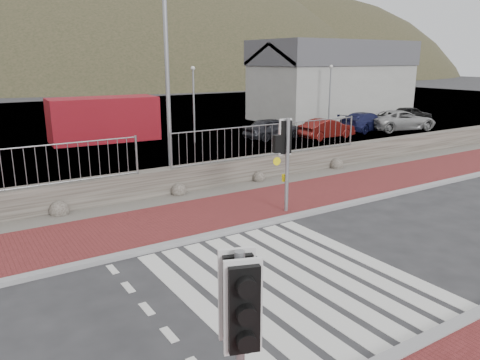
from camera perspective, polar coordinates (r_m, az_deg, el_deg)
ground at (r=10.14m, az=6.11°, el=-11.96°), size 220.00×220.00×0.00m
sidewalk_far at (r=13.63m, az=-5.84°, el=-4.66°), size 40.00×3.00×0.08m
kerb_near at (r=8.32m, az=19.90°, el=-18.84°), size 40.00×0.25×0.12m
kerb_far at (r=12.38m, az=-2.65°, el=-6.56°), size 40.00×0.25×0.12m
zebra_crossing at (r=10.13m, az=6.11°, el=-11.93°), size 4.62×5.60×0.01m
gravel_strip at (r=15.35m, az=-9.25°, el=-2.58°), size 40.00×1.50×0.06m
stone_wall at (r=15.95m, az=-10.47°, el=-0.42°), size 40.00×0.60×0.90m
railing at (r=15.52m, az=-10.49°, el=4.35°), size 18.07×0.07×1.22m
quay at (r=35.66m, az=-23.36°, el=6.14°), size 120.00×40.00×0.50m
harbor_building at (r=37.29m, az=11.20°, el=11.90°), size 12.20×6.20×5.80m
hills_backdrop at (r=99.62m, az=-24.27°, el=-2.79°), size 254.00×90.00×100.00m
traffic_signal_near at (r=4.95m, az=-0.03°, el=-16.73°), size 0.44×0.35×2.70m
traffic_signal_far at (r=13.65m, az=5.69°, el=4.26°), size 0.69×0.28×2.86m
streetlight at (r=16.66m, az=-8.62°, el=15.40°), size 1.72×0.85×8.52m
shipping_container at (r=27.49m, az=-16.28°, el=7.13°), size 5.96×2.77×2.43m
car_a at (r=27.10m, az=4.05°, el=6.29°), size 3.62×1.49×1.23m
car_b at (r=27.72m, az=10.56°, el=6.18°), size 3.48×1.24×1.14m
car_c at (r=31.09m, az=15.04°, el=6.89°), size 4.40×2.39×1.21m
car_d at (r=32.13m, az=19.00°, el=6.90°), size 4.99×3.08×1.29m
car_e at (r=36.77m, az=20.06°, el=7.56°), size 3.51×2.02×1.12m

